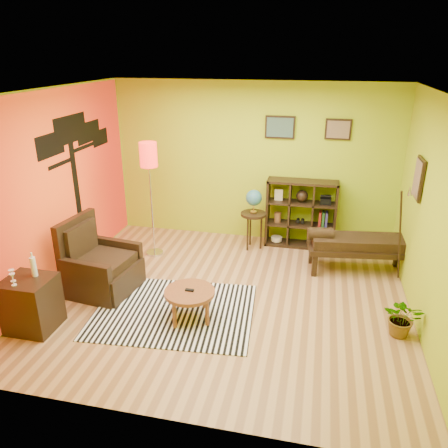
% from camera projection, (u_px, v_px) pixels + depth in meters
% --- Properties ---
extents(ground, '(5.00, 5.00, 0.00)m').
position_uv_depth(ground, '(225.00, 298.00, 6.17)').
color(ground, tan).
rests_on(ground, ground).
extents(room_shell, '(5.04, 4.54, 2.82)m').
position_uv_depth(room_shell, '(219.00, 174.00, 5.53)').
color(room_shell, '#A3C11A').
rests_on(room_shell, ground).
extents(zebra_rug, '(2.23, 1.78, 0.01)m').
position_uv_depth(zebra_rug, '(174.00, 311.00, 5.85)').
color(zebra_rug, white).
rests_on(zebra_rug, ground).
extents(coffee_table, '(0.65, 0.65, 0.42)m').
position_uv_depth(coffee_table, '(190.00, 294.00, 5.59)').
color(coffee_table, brown).
rests_on(coffee_table, ground).
extents(armchair, '(0.99, 1.00, 1.07)m').
position_uv_depth(armchair, '(99.00, 269.00, 6.29)').
color(armchair, black).
rests_on(armchair, ground).
extents(side_cabinet, '(0.58, 0.53, 1.00)m').
position_uv_depth(side_cabinet, '(31.00, 303.00, 5.39)').
color(side_cabinet, black).
rests_on(side_cabinet, ground).
extents(floor_lamp, '(0.29, 0.29, 1.92)m').
position_uv_depth(floor_lamp, '(149.00, 165.00, 6.93)').
color(floor_lamp, silver).
rests_on(floor_lamp, ground).
extents(globe_table, '(0.44, 0.44, 1.07)m').
position_uv_depth(globe_table, '(254.00, 205.00, 7.42)').
color(globe_table, black).
rests_on(globe_table, ground).
extents(cube_shelf, '(1.20, 0.35, 1.20)m').
position_uv_depth(cube_shelf, '(302.00, 214.00, 7.60)').
color(cube_shelf, black).
rests_on(cube_shelf, ground).
extents(bench, '(1.60, 0.75, 0.71)m').
position_uv_depth(bench, '(356.00, 244.00, 6.76)').
color(bench, black).
rests_on(bench, ground).
extents(potted_plant, '(0.53, 0.57, 0.39)m').
position_uv_depth(potted_plant, '(402.00, 321.00, 5.30)').
color(potted_plant, '#26661E').
rests_on(potted_plant, ground).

